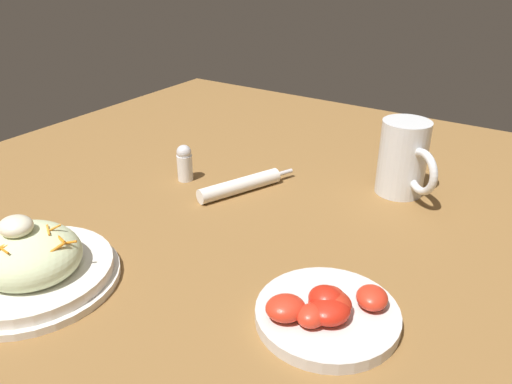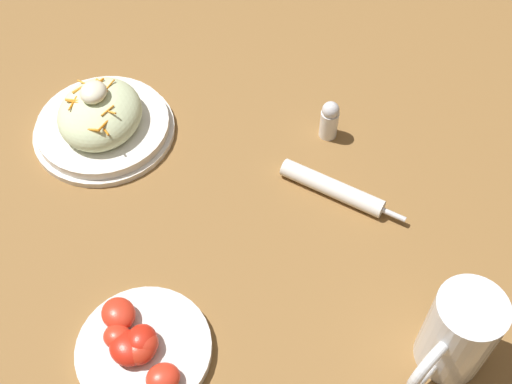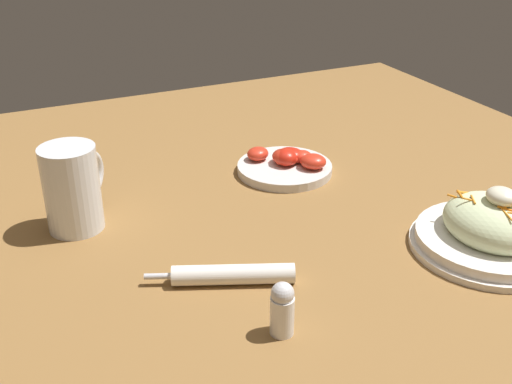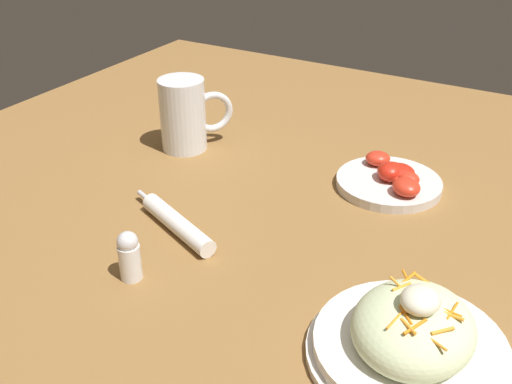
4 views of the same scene
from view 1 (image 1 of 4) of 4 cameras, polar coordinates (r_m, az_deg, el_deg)
The scene contains 6 objects.
ground_plane at distance 0.77m, azimuth 0.91°, elevation -5.11°, with size 1.43×1.43×0.00m, color olive.
salad_plate at distance 0.72m, azimuth -24.46°, elevation -7.43°, with size 0.22×0.22×0.10m.
beer_mug at distance 0.91m, azimuth 16.45°, elevation 3.39°, with size 0.12×0.11×0.13m.
napkin_roll at distance 0.89m, azimuth -1.77°, elevation 0.77°, with size 0.09×0.19×0.03m.
tomato_plate at distance 0.61m, azimuth 8.06°, elevation -13.22°, with size 0.17×0.17×0.04m.
salt_shaker at distance 0.94m, azimuth -8.16°, elevation 3.35°, with size 0.03×0.03×0.07m.
Camera 1 is at (-0.35, 0.55, 0.40)m, focal length 35.03 mm.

